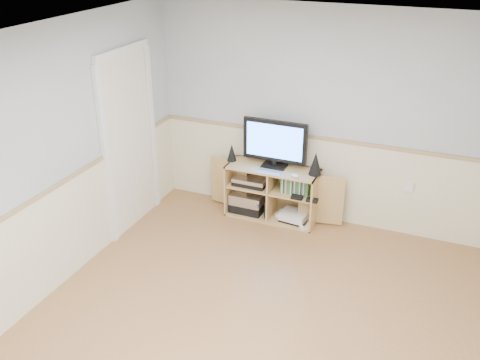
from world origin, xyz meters
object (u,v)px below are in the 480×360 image
(monitor, at_px, (275,142))
(game_consoles, at_px, (293,216))
(media_cabinet, at_px, (274,191))
(keyboard, at_px, (269,172))

(monitor, height_order, game_consoles, monitor)
(media_cabinet, bearing_deg, keyboard, -87.73)
(monitor, xyz_separation_m, keyboard, (0.01, -0.19, -0.30))
(monitor, relative_size, game_consoles, 1.68)
(monitor, bearing_deg, game_consoles, -12.19)
(media_cabinet, bearing_deg, monitor, -90.00)
(keyboard, height_order, game_consoles, keyboard)
(media_cabinet, relative_size, keyboard, 6.20)
(keyboard, distance_m, game_consoles, 0.66)
(game_consoles, bearing_deg, keyboard, -155.04)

